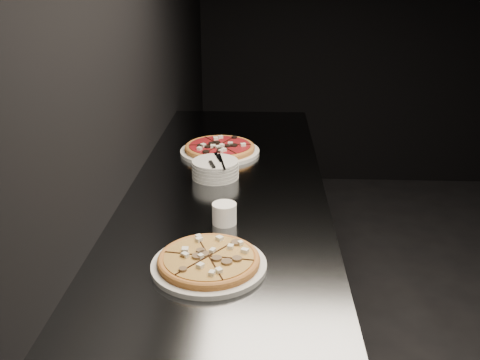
{
  "coord_description": "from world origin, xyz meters",
  "views": [
    {
      "loc": [
        -1.99,
        -1.77,
        1.71
      ],
      "look_at": [
        -2.08,
        0.09,
        0.95
      ],
      "focal_mm": 40.0,
      "sensor_mm": 36.0,
      "label": 1
    }
  ],
  "objects_px": {
    "plate_stack": "(215,169)",
    "cutlery": "(217,161)",
    "pizza_mushroom": "(209,261)",
    "ramekin": "(224,213)",
    "pizza_tomato": "(220,149)",
    "counter": "(226,303)"
  },
  "relations": [
    {
      "from": "pizza_mushroom",
      "to": "cutlery",
      "type": "distance_m",
      "value": 0.67
    },
    {
      "from": "pizza_tomato",
      "to": "ramekin",
      "type": "height_order",
      "value": "ramekin"
    },
    {
      "from": "cutlery",
      "to": "pizza_tomato",
      "type": "bearing_deg",
      "value": 75.22
    },
    {
      "from": "pizza_tomato",
      "to": "cutlery",
      "type": "bearing_deg",
      "value": -87.55
    },
    {
      "from": "ramekin",
      "to": "pizza_tomato",
      "type": "bearing_deg",
      "value": 95.92
    },
    {
      "from": "ramekin",
      "to": "pizza_mushroom",
      "type": "bearing_deg",
      "value": -94.68
    },
    {
      "from": "pizza_mushroom",
      "to": "pizza_tomato",
      "type": "bearing_deg",
      "value": 92.89
    },
    {
      "from": "counter",
      "to": "pizza_mushroom",
      "type": "bearing_deg",
      "value": -91.13
    },
    {
      "from": "pizza_mushroom",
      "to": "ramekin",
      "type": "distance_m",
      "value": 0.28
    },
    {
      "from": "counter",
      "to": "ramekin",
      "type": "distance_m",
      "value": 0.54
    },
    {
      "from": "counter",
      "to": "plate_stack",
      "type": "xyz_separation_m",
      "value": [
        -0.05,
        0.2,
        0.49
      ]
    },
    {
      "from": "pizza_mushroom",
      "to": "plate_stack",
      "type": "height_order",
      "value": "plate_stack"
    },
    {
      "from": "counter",
      "to": "plate_stack",
      "type": "bearing_deg",
      "value": 105.05
    },
    {
      "from": "counter",
      "to": "cutlery",
      "type": "height_order",
      "value": "cutlery"
    },
    {
      "from": "pizza_tomato",
      "to": "ramekin",
      "type": "distance_m",
      "value": 0.7
    },
    {
      "from": "pizza_mushroom",
      "to": "ramekin",
      "type": "height_order",
      "value": "ramekin"
    },
    {
      "from": "plate_stack",
      "to": "cutlery",
      "type": "distance_m",
      "value": 0.04
    },
    {
      "from": "pizza_tomato",
      "to": "plate_stack",
      "type": "relative_size",
      "value": 1.93
    },
    {
      "from": "counter",
      "to": "pizza_tomato",
      "type": "relative_size",
      "value": 6.9
    },
    {
      "from": "pizza_mushroom",
      "to": "cutlery",
      "type": "relative_size",
      "value": 1.65
    },
    {
      "from": "cutlery",
      "to": "ramekin",
      "type": "bearing_deg",
      "value": -98.69
    },
    {
      "from": "counter",
      "to": "pizza_mushroom",
      "type": "distance_m",
      "value": 0.68
    }
  ]
}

